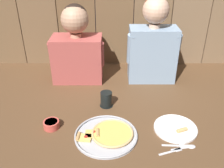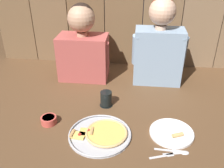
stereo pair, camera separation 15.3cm
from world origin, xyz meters
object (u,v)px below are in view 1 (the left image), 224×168
drinking_glass (106,99)px  dipping_bowl (51,124)px  pizza_tray (107,134)px  diner_right (152,42)px  diner_left (76,47)px  dinner_plate (175,128)px

drinking_glass → dipping_bowl: size_ratio=1.09×
pizza_tray → drinking_glass: 0.30m
drinking_glass → diner_right: size_ratio=0.16×
drinking_glass → diner_right: (0.34, 0.38, 0.26)m
dipping_bowl → diner_left: size_ratio=0.16×
pizza_tray → diner_right: 0.81m
dinner_plate → diner_right: diner_right is taller
dipping_bowl → diner_right: 0.94m
pizza_tray → diner_right: size_ratio=0.55×
pizza_tray → diner_right: (0.33, 0.68, 0.29)m
pizza_tray → dinner_plate: 0.39m
pizza_tray → drinking_glass: bearing=92.7°
dinner_plate → drinking_glass: 0.48m
diner_left → dipping_bowl: bearing=-98.4°
pizza_tray → diner_left: diner_left is taller
pizza_tray → dinner_plate: size_ratio=1.41×
dinner_plate → diner_left: (-0.63, 0.62, 0.26)m
dinner_plate → dipping_bowl: 0.72m
drinking_glass → diner_left: diner_left is taller
drinking_glass → diner_right: diner_right is taller
pizza_tray → drinking_glass: drinking_glass is taller
diner_left → dinner_plate: bearing=-44.7°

